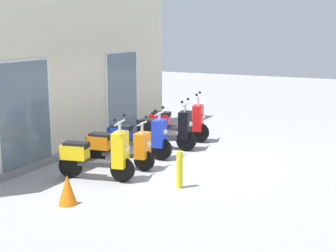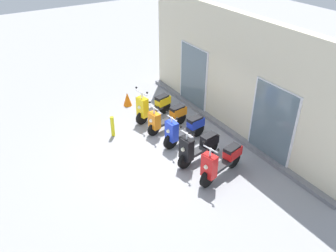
# 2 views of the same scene
# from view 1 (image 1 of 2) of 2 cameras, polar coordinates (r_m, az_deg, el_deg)

# --- Properties ---
(ground_plane) EXTENTS (40.00, 40.00, 0.00)m
(ground_plane) POSITION_cam_1_polar(r_m,az_deg,el_deg) (10.77, 1.13, -4.30)
(ground_plane) COLOR #939399
(storefront_facade) EXTENTS (8.67, 0.50, 3.81)m
(storefront_facade) POSITION_cam_1_polar(r_m,az_deg,el_deg) (11.85, -11.00, 6.00)
(storefront_facade) COLOR beige
(storefront_facade) RESTS_ON ground_plane
(scooter_yellow) EXTENTS (0.71, 1.55, 1.30)m
(scooter_yellow) POSITION_cam_1_polar(r_m,az_deg,el_deg) (9.52, -8.24, -3.37)
(scooter_yellow) COLOR black
(scooter_yellow) RESTS_ON ground_plane
(scooter_orange) EXTENTS (0.55, 1.57, 1.14)m
(scooter_orange) POSITION_cam_1_polar(r_m,az_deg,el_deg) (10.26, -5.72, -2.46)
(scooter_orange) COLOR black
(scooter_orange) RESTS_ON ground_plane
(scooter_blue) EXTENTS (0.56, 1.62, 1.20)m
(scooter_blue) POSITION_cam_1_polar(r_m,az_deg,el_deg) (11.04, -3.40, -1.33)
(scooter_blue) COLOR black
(scooter_blue) RESTS_ON ground_plane
(scooter_black) EXTENTS (0.61, 1.54, 1.26)m
(scooter_black) POSITION_cam_1_polar(r_m,az_deg,el_deg) (11.81, -0.11, -0.43)
(scooter_black) COLOR black
(scooter_black) RESTS_ON ground_plane
(scooter_red) EXTENTS (0.69, 1.65, 1.31)m
(scooter_red) POSITION_cam_1_polar(r_m,az_deg,el_deg) (12.64, 1.31, 0.41)
(scooter_red) COLOR black
(scooter_red) RESTS_ON ground_plane
(curb_bollard) EXTENTS (0.12, 0.12, 0.70)m
(curb_bollard) POSITION_cam_1_polar(r_m,az_deg,el_deg) (9.00, 1.36, -5.18)
(curb_bollard) COLOR yellow
(curb_bollard) RESTS_ON ground_plane
(traffic_cone) EXTENTS (0.32, 0.32, 0.52)m
(traffic_cone) POSITION_cam_1_polar(r_m,az_deg,el_deg) (8.37, -11.76, -7.36)
(traffic_cone) COLOR orange
(traffic_cone) RESTS_ON ground_plane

